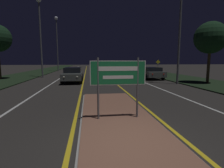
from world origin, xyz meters
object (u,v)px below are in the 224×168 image
Objects in this scene: car_receding_1 at (125,68)px; streetlight_left_near at (40,25)px; car_receding_3 at (110,65)px; car_receding_2 at (118,66)px; car_approaching_0 at (73,74)px; streetlight_right_near at (181,16)px; car_receding_0 at (150,72)px; streetlight_left_far at (57,34)px; warning_sign at (158,66)px; highway_sign at (118,76)px.

streetlight_left_near is at bearing -144.56° from car_receding_1.
streetlight_left_near is 2.01× the size of car_receding_3.
car_receding_2 is 12.52m from car_receding_3.
car_receding_1 reaches higher than car_receding_3.
car_receding_2 is (0.41, 9.80, 0.08)m from car_receding_1.
car_receding_1 is 0.95× the size of car_receding_3.
streetlight_left_near reaches higher than car_approaching_0.
streetlight_right_near is at bearing -88.31° from car_receding_2.
streetlight_left_near is at bearing -123.95° from car_receding_2.
car_approaching_0 is (-7.93, -13.29, -0.00)m from car_receding_1.
car_receding_2 is (-0.04, 21.06, 0.13)m from car_receding_0.
streetlight_right_near is at bearing -29.99° from streetlight_left_near.
streetlight_left_far is 2.31× the size of car_receding_1.
streetlight_right_near is 10.73m from car_approaching_0.
streetlight_right_near reaches higher than car_receding_3.
car_receding_1 is at bearing 92.28° from car_receding_0.
car_approaching_0 is (4.16, -17.29, -6.05)m from streetlight_left_far.
streetlight_left_near is 15.08m from streetlight_right_near.
car_receding_0 is at bearing 98.71° from streetlight_right_near.
car_receding_2 is at bearing 56.05° from streetlight_left_near.
streetlight_left_far reaches higher than car_receding_0.
car_receding_3 is 29.32m from warning_sign.
car_receding_1 reaches higher than car_approaching_0.
highway_sign is at bearing -128.22° from streetlight_right_near.
streetlight_left_far is 18.78m from car_approaching_0.
streetlight_left_far is at bearing 144.68° from warning_sign.
warning_sign is at bearing 77.73° from streetlight_right_near.
car_receding_3 is 36.49m from car_approaching_0.
streetlight_left_far is 2.20× the size of car_receding_3.
streetlight_left_near is 1.93× the size of car_receding_0.
highway_sign is 17.82m from streetlight_left_near.
streetlight_left_near is at bearing 111.69° from highway_sign.
streetlight_left_far reaches higher than car_receding_2.
highway_sign is 47.13m from car_receding_3.
streetlight_left_far is at bearing 129.43° from car_receding_0.
streetlight_right_near is (13.27, -19.98, -1.07)m from streetlight_left_far.
streetlight_left_near reaches higher than warning_sign.
car_receding_0 is (12.33, -2.81, -5.33)m from streetlight_left_near.
highway_sign is 0.44× the size of car_receding_2.
streetlight_left_near is 13.72m from car_receding_0.
warning_sign reaches higher than car_receding_2.
car_approaching_0 is at bearing -149.75° from warning_sign.
warning_sign is at bearing -65.09° from car_receding_1.
streetlight_right_near is 1.86× the size of car_receding_0.
car_receding_3 is at bearing 89.96° from car_receding_1.
streetlight_left_far reaches higher than streetlight_left_near.
warning_sign reaches higher than car_receding_1.
car_approaching_0 is at bearing -166.37° from car_receding_0.
car_receding_3 is (-1.16, 38.31, -5.00)m from streetlight_right_near.
streetlight_left_far is at bearing 123.58° from streetlight_right_near.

